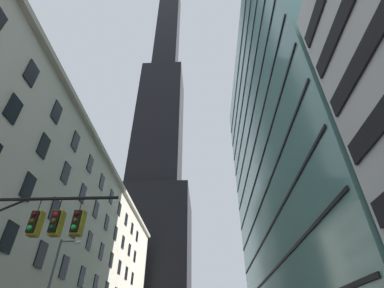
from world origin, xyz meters
The scene contains 5 objects.
station_building centered at (-18.20, 29.54, 12.60)m, with size 15.07×71.10×25.23m.
dark_skyscraper centered at (-14.05, 83.93, 63.15)m, with size 25.90×25.90×211.26m.
glass_office_midrise centered at (19.00, 26.19, 24.48)m, with size 16.10×42.45×48.95m.
traffic_signal_mast centered at (-3.63, 3.61, 5.15)m, with size 6.76×0.63×6.90m.
street_lamppost centered at (-7.95, 15.54, 5.14)m, with size 1.81×0.32×8.59m.
Camera 1 is at (3.74, -7.43, 1.63)m, focal length 26.11 mm.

